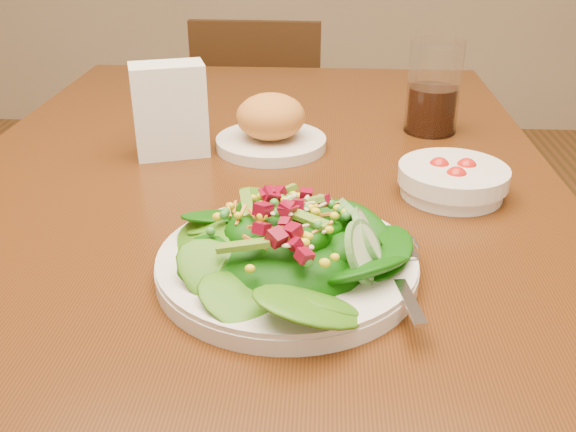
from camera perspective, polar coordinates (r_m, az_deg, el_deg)
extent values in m
cube|color=#4D240B|center=(0.91, -3.49, 1.34)|extent=(0.90, 1.40, 0.04)
cylinder|color=black|center=(1.72, -13.69, -0.50)|extent=(0.07, 0.07, 0.71)
cylinder|color=black|center=(1.67, 12.86, -1.24)|extent=(0.07, 0.07, 0.71)
cube|color=black|center=(2.08, -2.12, 6.03)|extent=(0.38, 0.38, 0.04)
cylinder|color=black|center=(2.29, 2.43, 2.63)|extent=(0.04, 0.04, 0.37)
cylinder|color=black|center=(2.33, -5.55, 2.87)|extent=(0.04, 0.04, 0.37)
cylinder|color=black|center=(2.00, 2.06, -1.13)|extent=(0.04, 0.04, 0.37)
cylinder|color=black|center=(2.04, -7.04, -0.80)|extent=(0.04, 0.04, 0.37)
cube|color=black|center=(1.84, -2.87, 10.59)|extent=(0.36, 0.03, 0.41)
cylinder|color=silver|center=(0.70, -0.10, -4.52)|extent=(0.28, 0.28, 0.02)
ellipsoid|color=black|center=(0.68, -0.10, -2.35)|extent=(0.19, 0.19, 0.04)
cube|color=silver|center=(0.67, 10.11, -5.15)|extent=(0.05, 0.18, 0.01)
cylinder|color=silver|center=(1.05, -1.51, 6.52)|extent=(0.18, 0.18, 0.02)
ellipsoid|color=#C97D34|center=(1.03, -1.54, 8.87)|extent=(0.11, 0.11, 0.07)
cylinder|color=silver|center=(0.90, 14.41, 3.07)|extent=(0.15, 0.15, 0.04)
sphere|color=red|center=(0.91, 15.55, 4.02)|extent=(0.03, 0.03, 0.03)
sphere|color=red|center=(0.90, 13.26, 4.13)|extent=(0.03, 0.03, 0.03)
sphere|color=red|center=(0.88, 14.70, 3.27)|extent=(0.03, 0.03, 0.03)
cylinder|color=silver|center=(1.13, 12.83, 11.12)|extent=(0.09, 0.09, 0.16)
cylinder|color=black|center=(1.14, 12.63, 9.23)|extent=(0.08, 0.08, 0.08)
cube|color=white|center=(1.02, -10.47, 9.23)|extent=(0.12, 0.09, 0.14)
cube|color=white|center=(1.01, -10.52, 9.82)|extent=(0.10, 0.08, 0.12)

